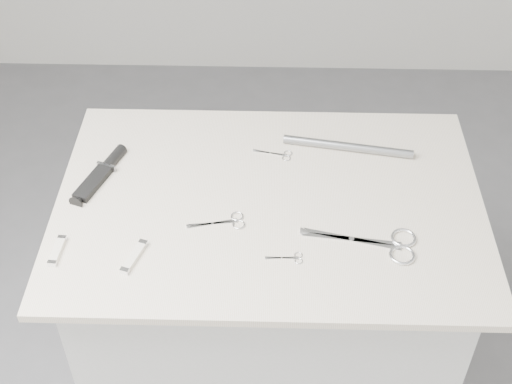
{
  "coord_description": "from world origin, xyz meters",
  "views": [
    {
      "loc": [
        0.0,
        -1.21,
        2.06
      ],
      "look_at": [
        -0.03,
        0.03,
        0.92
      ],
      "focal_mm": 50.0,
      "sensor_mm": 36.0,
      "label": 1
    }
  ],
  "objects_px": {
    "embroidery_scissors_a": "(227,222)",
    "embroidery_scissors_b": "(279,154)",
    "tiny_scissors": "(290,258)",
    "large_shears": "(384,244)",
    "sheathed_knife": "(103,171)",
    "plinth": "(267,323)",
    "pocket_knife_b": "(134,257)",
    "pocket_knife_a": "(57,251)",
    "metal_rail": "(348,147)"
  },
  "relations": [
    {
      "from": "embroidery_scissors_a",
      "to": "embroidery_scissors_b",
      "type": "height_order",
      "value": "same"
    },
    {
      "from": "large_shears",
      "to": "tiny_scissors",
      "type": "distance_m",
      "value": 0.21
    },
    {
      "from": "pocket_knife_a",
      "to": "metal_rail",
      "type": "xyz_separation_m",
      "value": [
        0.65,
        0.37,
        0.01
      ]
    },
    {
      "from": "pocket_knife_a",
      "to": "tiny_scissors",
      "type": "bearing_deg",
      "value": -86.55
    },
    {
      "from": "embroidery_scissors_a",
      "to": "sheathed_knife",
      "type": "relative_size",
      "value": 0.66
    },
    {
      "from": "sheathed_knife",
      "to": "embroidery_scissors_b",
      "type": "bearing_deg",
      "value": -58.66
    },
    {
      "from": "sheathed_knife",
      "to": "pocket_knife_a",
      "type": "bearing_deg",
      "value": -170.71
    },
    {
      "from": "plinth",
      "to": "sheathed_knife",
      "type": "relative_size",
      "value": 4.52
    },
    {
      "from": "embroidery_scissors_b",
      "to": "pocket_knife_b",
      "type": "xyz_separation_m",
      "value": [
        -0.31,
        -0.36,
        0.0
      ]
    },
    {
      "from": "tiny_scissors",
      "to": "embroidery_scissors_a",
      "type": "bearing_deg",
      "value": 141.34
    },
    {
      "from": "embroidery_scissors_a",
      "to": "pocket_knife_b",
      "type": "distance_m",
      "value": 0.23
    },
    {
      "from": "large_shears",
      "to": "sheathed_knife",
      "type": "bearing_deg",
      "value": 171.96
    },
    {
      "from": "sheathed_knife",
      "to": "pocket_knife_b",
      "type": "relative_size",
      "value": 2.02
    },
    {
      "from": "large_shears",
      "to": "tiny_scissors",
      "type": "height_order",
      "value": "large_shears"
    },
    {
      "from": "large_shears",
      "to": "pocket_knife_a",
      "type": "relative_size",
      "value": 3.0
    },
    {
      "from": "embroidery_scissors_a",
      "to": "pocket_knife_a",
      "type": "xyz_separation_m",
      "value": [
        -0.36,
        -0.1,
        0.0
      ]
    },
    {
      "from": "pocket_knife_a",
      "to": "metal_rail",
      "type": "height_order",
      "value": "metal_rail"
    },
    {
      "from": "large_shears",
      "to": "pocket_knife_a",
      "type": "height_order",
      "value": "pocket_knife_a"
    },
    {
      "from": "tiny_scissors",
      "to": "metal_rail",
      "type": "relative_size",
      "value": 0.25
    },
    {
      "from": "embroidery_scissors_b",
      "to": "pocket_knife_a",
      "type": "relative_size",
      "value": 1.17
    },
    {
      "from": "large_shears",
      "to": "pocket_knife_b",
      "type": "xyz_separation_m",
      "value": [
        -0.54,
        -0.05,
        0.0
      ]
    },
    {
      "from": "pocket_knife_a",
      "to": "metal_rail",
      "type": "distance_m",
      "value": 0.75
    },
    {
      "from": "tiny_scissors",
      "to": "pocket_knife_a",
      "type": "bearing_deg",
      "value": 177.96
    },
    {
      "from": "embroidery_scissors_b",
      "to": "pocket_knife_b",
      "type": "height_order",
      "value": "pocket_knife_b"
    },
    {
      "from": "plinth",
      "to": "large_shears",
      "type": "height_order",
      "value": "large_shears"
    },
    {
      "from": "embroidery_scissors_b",
      "to": "metal_rail",
      "type": "relative_size",
      "value": 0.3
    },
    {
      "from": "plinth",
      "to": "embroidery_scissors_a",
      "type": "height_order",
      "value": "embroidery_scissors_a"
    },
    {
      "from": "embroidery_scissors_a",
      "to": "embroidery_scissors_b",
      "type": "bearing_deg",
      "value": 53.44
    },
    {
      "from": "large_shears",
      "to": "sheathed_knife",
      "type": "distance_m",
      "value": 0.7
    },
    {
      "from": "tiny_scissors",
      "to": "sheathed_knife",
      "type": "xyz_separation_m",
      "value": [
        -0.45,
        0.27,
        0.01
      ]
    },
    {
      "from": "embroidery_scissors_a",
      "to": "tiny_scissors",
      "type": "relative_size",
      "value": 1.63
    },
    {
      "from": "sheathed_knife",
      "to": "plinth",
      "type": "bearing_deg",
      "value": -81.33
    },
    {
      "from": "plinth",
      "to": "embroidery_scissors_a",
      "type": "distance_m",
      "value": 0.49
    },
    {
      "from": "large_shears",
      "to": "embroidery_scissors_b",
      "type": "bearing_deg",
      "value": 137.85
    },
    {
      "from": "embroidery_scissors_b",
      "to": "tiny_scissors",
      "type": "bearing_deg",
      "value": -73.68
    },
    {
      "from": "embroidery_scissors_b",
      "to": "pocket_knife_a",
      "type": "xyz_separation_m",
      "value": [
        -0.48,
        -0.34,
        0.0
      ]
    },
    {
      "from": "large_shears",
      "to": "embroidery_scissors_a",
      "type": "bearing_deg",
      "value": -179.47
    },
    {
      "from": "embroidery_scissors_b",
      "to": "pocket_knife_b",
      "type": "bearing_deg",
      "value": -118.6
    },
    {
      "from": "embroidery_scissors_b",
      "to": "tiny_scissors",
      "type": "height_order",
      "value": "same"
    },
    {
      "from": "pocket_knife_a",
      "to": "sheathed_knife",
      "type": "bearing_deg",
      "value": -7.15
    },
    {
      "from": "large_shears",
      "to": "sheathed_knife",
      "type": "xyz_separation_m",
      "value": [
        -0.66,
        0.22,
        0.0
      ]
    },
    {
      "from": "tiny_scissors",
      "to": "sheathed_knife",
      "type": "distance_m",
      "value": 0.52
    },
    {
      "from": "large_shears",
      "to": "pocket_knife_b",
      "type": "bearing_deg",
      "value": -163.89
    },
    {
      "from": "pocket_knife_b",
      "to": "tiny_scissors",
      "type": "bearing_deg",
      "value": -69.72
    },
    {
      "from": "embroidery_scissors_a",
      "to": "pocket_knife_a",
      "type": "distance_m",
      "value": 0.38
    },
    {
      "from": "tiny_scissors",
      "to": "metal_rail",
      "type": "distance_m",
      "value": 0.4
    },
    {
      "from": "pocket_knife_b",
      "to": "embroidery_scissors_b",
      "type": "bearing_deg",
      "value": -22.22
    },
    {
      "from": "pocket_knife_b",
      "to": "metal_rail",
      "type": "xyz_separation_m",
      "value": [
        0.48,
        0.38,
        0.0
      ]
    },
    {
      "from": "sheathed_knife",
      "to": "pocket_knife_b",
      "type": "bearing_deg",
      "value": -136.34
    },
    {
      "from": "large_shears",
      "to": "embroidery_scissors_b",
      "type": "height_order",
      "value": "large_shears"
    }
  ]
}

